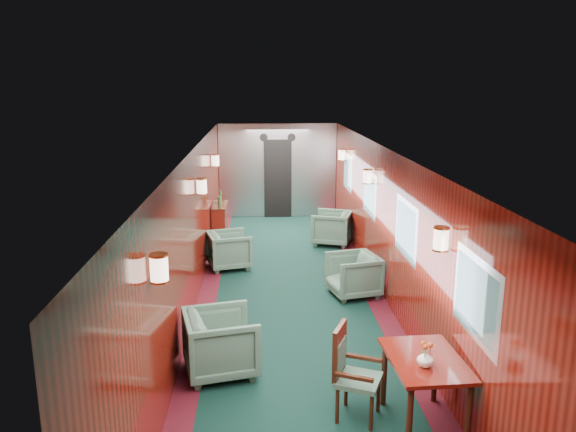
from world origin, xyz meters
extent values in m
plane|color=black|center=(0.00, 0.00, 0.00)|extent=(12.00, 12.00, 0.00)
cube|color=white|center=(0.00, 0.00, 2.35)|extent=(3.00, 12.00, 0.10)
cube|color=white|center=(0.00, 0.00, 2.36)|extent=(1.20, 12.00, 0.06)
cube|color=#65150D|center=(0.00, 6.00, 1.20)|extent=(3.00, 0.10, 2.40)
cube|color=#65150D|center=(-1.50, 0.00, 1.20)|extent=(0.10, 12.00, 2.40)
cube|color=#65150D|center=(1.50, 0.00, 1.20)|extent=(0.10, 12.00, 2.40)
cube|color=#3E0C16|center=(-1.35, 0.00, 0.00)|extent=(0.30, 12.00, 0.01)
cube|color=#3E0C16|center=(1.35, 0.00, 0.00)|extent=(0.30, 12.00, 0.01)
cube|color=#B5B8BD|center=(0.00, 5.92, 1.20)|extent=(2.98, 0.12, 2.38)
cube|color=black|center=(0.00, 5.84, 1.00)|extent=(0.70, 0.06, 2.00)
cylinder|color=black|center=(-0.35, 5.85, 2.05)|extent=(0.20, 0.04, 0.20)
cylinder|color=black|center=(0.35, 5.85, 2.05)|extent=(0.20, 0.04, 0.20)
cube|color=silver|center=(1.49, -3.50, 1.45)|extent=(0.02, 1.10, 0.80)
cube|color=slate|center=(1.48, -3.50, 1.45)|extent=(0.01, 0.96, 0.66)
cube|color=silver|center=(1.49, -1.00, 1.45)|extent=(0.02, 1.10, 0.80)
cube|color=slate|center=(1.48, -1.00, 1.45)|extent=(0.01, 0.96, 0.66)
cube|color=silver|center=(1.49, 1.50, 1.45)|extent=(0.02, 1.10, 0.80)
cube|color=slate|center=(1.48, 1.50, 1.45)|extent=(0.01, 0.96, 0.66)
cube|color=silver|center=(1.49, 4.00, 1.45)|extent=(0.02, 1.10, 0.80)
cube|color=slate|center=(1.48, 4.00, 1.45)|extent=(0.01, 0.96, 0.66)
cylinder|color=#FFE8C6|center=(-1.40, -3.50, 1.80)|extent=(0.16, 0.16, 0.24)
cylinder|color=#C38837|center=(-1.40, -3.50, 1.68)|extent=(0.17, 0.17, 0.02)
cylinder|color=#FFE8C6|center=(1.40, -2.70, 1.80)|extent=(0.16, 0.16, 0.24)
cylinder|color=#C38837|center=(1.40, -2.70, 1.68)|extent=(0.17, 0.17, 0.02)
cylinder|color=#FFE8C6|center=(-1.40, 0.50, 1.80)|extent=(0.16, 0.16, 0.24)
cylinder|color=#C38837|center=(-1.40, 0.50, 1.68)|extent=(0.17, 0.17, 0.02)
cylinder|color=#FFE8C6|center=(1.40, 1.30, 1.80)|extent=(0.16, 0.16, 0.24)
cylinder|color=#C38837|center=(1.40, 1.30, 1.68)|extent=(0.17, 0.17, 0.02)
cylinder|color=#FFE8C6|center=(-1.40, 3.50, 1.80)|extent=(0.16, 0.16, 0.24)
cylinder|color=#C38837|center=(-1.40, 3.50, 1.68)|extent=(0.17, 0.17, 0.02)
cylinder|color=#FFE8C6|center=(1.40, 4.30, 1.80)|extent=(0.16, 0.16, 0.24)
cylinder|color=#C38837|center=(1.40, 4.30, 1.68)|extent=(0.17, 0.17, 0.02)
cube|color=#65150D|center=(1.11, -3.31, 0.74)|extent=(0.75, 1.04, 0.04)
cylinder|color=#3A190D|center=(0.85, -3.76, 0.36)|extent=(0.06, 0.06, 0.72)
cylinder|color=#3A190D|center=(1.41, -3.73, 0.36)|extent=(0.06, 0.06, 0.72)
cylinder|color=#3A190D|center=(0.81, -2.89, 0.36)|extent=(0.06, 0.06, 0.72)
cylinder|color=#3A190D|center=(1.37, -2.87, 0.36)|extent=(0.06, 0.06, 0.72)
cube|color=#1B4036|center=(0.49, -3.12, 0.42)|extent=(0.56, 0.56, 0.06)
cube|color=#3A190D|center=(0.30, -3.04, 0.72)|extent=(0.20, 0.37, 0.55)
cube|color=#1B4036|center=(0.32, -3.05, 0.66)|extent=(0.14, 0.28, 0.33)
cube|color=#3A190D|center=(0.41, -3.32, 0.57)|extent=(0.37, 0.20, 0.04)
cube|color=#3A190D|center=(0.58, -2.93, 0.57)|extent=(0.37, 0.20, 0.04)
cylinder|color=#3A190D|center=(0.26, -3.21, 0.20)|extent=(0.04, 0.04, 0.40)
cylinder|color=#3A190D|center=(0.58, -3.35, 0.20)|extent=(0.04, 0.04, 0.40)
cylinder|color=#3A190D|center=(0.40, -2.89, 0.20)|extent=(0.04, 0.04, 0.40)
cylinder|color=#3A190D|center=(0.72, -3.03, 0.20)|extent=(0.04, 0.04, 0.40)
cube|color=#65150D|center=(-1.34, 3.51, 0.42)|extent=(0.28, 0.93, 0.84)
cube|color=#3A190D|center=(-1.33, 3.51, 0.84)|extent=(0.30, 0.95, 0.02)
cylinder|color=#264C30|center=(-1.32, 3.28, 0.96)|extent=(0.07, 0.07, 0.22)
cylinder|color=#264C30|center=(-1.32, 3.60, 0.99)|extent=(0.06, 0.06, 0.28)
cylinder|color=#C38837|center=(-1.32, 3.79, 0.94)|extent=(0.08, 0.08, 0.18)
imported|color=white|center=(1.06, -3.47, 0.84)|extent=(0.21, 0.21, 0.17)
imported|color=#1B4036|center=(-0.98, -2.11, 0.38)|extent=(1.00, 0.98, 0.76)
imported|color=#1B4036|center=(-1.06, 1.81, 0.35)|extent=(0.92, 0.91, 0.69)
imported|color=#1B4036|center=(1.02, 0.30, 0.35)|extent=(0.91, 0.90, 0.69)
imported|color=#1B4036|center=(1.06, 3.28, 0.36)|extent=(0.99, 0.98, 0.72)
camera|label=1|loc=(-0.52, -8.27, 3.41)|focal=35.00mm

